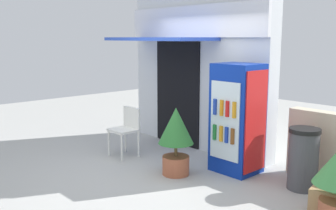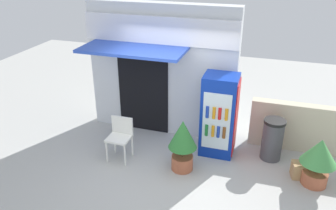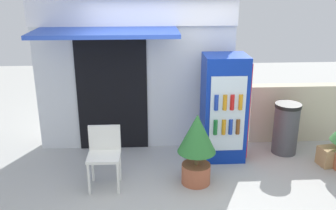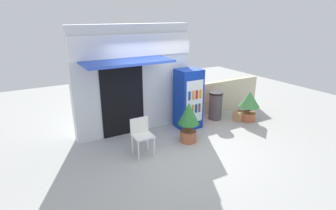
{
  "view_description": "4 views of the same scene",
  "coord_description": "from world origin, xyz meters",
  "views": [
    {
      "loc": [
        4.56,
        -3.81,
        2.11
      ],
      "look_at": [
        -0.06,
        0.43,
        1.01
      ],
      "focal_mm": 41.33,
      "sensor_mm": 36.0,
      "label": 1
    },
    {
      "loc": [
        1.77,
        -5.13,
        3.98
      ],
      "look_at": [
        0.01,
        0.48,
        1.19
      ],
      "focal_mm": 36.2,
      "sensor_mm": 36.0,
      "label": 2
    },
    {
      "loc": [
        -0.29,
        -4.59,
        2.86
      ],
      "look_at": [
        0.01,
        0.64,
        1.05
      ],
      "focal_mm": 39.92,
      "sensor_mm": 36.0,
      "label": 3
    },
    {
      "loc": [
        -3.22,
        -5.03,
        3.16
      ],
      "look_at": [
        -0.07,
        0.42,
        1.01
      ],
      "focal_mm": 28.61,
      "sensor_mm": 36.0,
      "label": 4
    }
  ],
  "objects": [
    {
      "name": "ground",
      "position": [
        0.0,
        0.0,
        0.0
      ],
      "size": [
        16.0,
        16.0,
        0.0
      ],
      "primitive_type": "plane",
      "color": "#B2B2AD"
    },
    {
      "name": "cardboard_box",
      "position": [
        2.59,
        0.6,
        0.15
      ],
      "size": [
        0.37,
        0.32,
        0.3
      ],
      "primitive_type": "cube",
      "rotation": [
        0.0,
        0.0,
        0.17
      ],
      "color": "tan",
      "rests_on": "ground"
    },
    {
      "name": "plastic_chair",
      "position": [
        -0.91,
        0.21,
        0.53
      ],
      "size": [
        0.45,
        0.42,
        0.87
      ],
      "color": "white",
      "rests_on": "ground"
    },
    {
      "name": "potted_plant_near_shop",
      "position": [
        0.39,
        0.18,
        0.63
      ],
      "size": [
        0.55,
        0.55,
        1.06
      ],
      "color": "#AD5B3D",
      "rests_on": "ground"
    },
    {
      "name": "stone_boundary_wall",
      "position": [
        2.87,
        1.62,
        0.52
      ],
      "size": [
        2.69,
        0.23,
        1.04
      ],
      "primitive_type": "cube",
      "color": "beige",
      "rests_on": "ground"
    },
    {
      "name": "drink_cooler",
      "position": [
        0.94,
        0.99,
        0.86
      ],
      "size": [
        0.7,
        0.65,
        1.72
      ],
      "color": "#0C2D9E",
      "rests_on": "ground"
    },
    {
      "name": "potted_plant_curbside",
      "position": [
        2.82,
        0.46,
        0.57
      ],
      "size": [
        0.63,
        0.63,
        0.94
      ],
      "color": "#AD5B3D",
      "rests_on": "ground"
    },
    {
      "name": "storefront_building",
      "position": [
        -0.51,
        1.57,
        1.52
      ],
      "size": [
        3.32,
        1.3,
        2.93
      ],
      "color": "silver",
      "rests_on": "ground"
    },
    {
      "name": "trash_bin",
      "position": [
        2.02,
        1.08,
        0.44
      ],
      "size": [
        0.43,
        0.43,
        0.88
      ],
      "color": "#47474C",
      "rests_on": "ground"
    }
  ]
}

